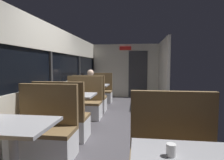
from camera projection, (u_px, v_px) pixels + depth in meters
The scene contains 15 objects.
ground_plane at pixel (114, 129), 4.10m from camera, with size 3.30×9.20×0.02m, color #423F44.
carriage_window_panel_left at pixel (50, 78), 4.20m from camera, with size 0.09×8.48×2.30m.
carriage_end_bulkhead at pixel (127, 71), 8.15m from camera, with size 2.90×0.11×2.30m.
carriage_aisle_panel_right at pixel (163, 72), 6.79m from camera, with size 0.08×2.40×2.30m, color beige.
dining_table_near_window at pixel (13, 132), 2.10m from camera, with size 0.90×0.70×0.74m.
bench_near_window_facing_entry at pixel (44, 136), 2.82m from camera, with size 0.95×0.50×1.10m.
dining_table_mid_window at pixel (74, 99), 4.18m from camera, with size 0.90×0.70×0.74m.
bench_mid_window_facing_end at pixel (62, 122), 3.52m from camera, with size 0.95×0.50×1.10m.
bench_mid_window_facing_entry at pixel (83, 106), 4.90m from camera, with size 0.95×0.50×1.10m.
dining_table_far_window at pixel (95, 88), 6.26m from camera, with size 0.90×0.70×0.74m.
bench_far_window_facing_end at pixel (90, 101), 5.60m from camera, with size 0.95×0.50×1.10m.
bench_far_window_facing_entry at pixel (99, 94), 6.98m from camera, with size 0.95×0.50×1.10m.
seated_passenger at pixel (90, 93), 5.65m from camera, with size 0.47×0.55×1.26m.
coffee_cup_primary at pixel (100, 83), 6.28m from camera, with size 0.07×0.07×0.09m.
coffee_cup_secondary at pixel (171, 150), 1.33m from camera, with size 0.07×0.07×0.09m.
Camera 1 is at (0.48, -3.98, 1.39)m, focal length 29.90 mm.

